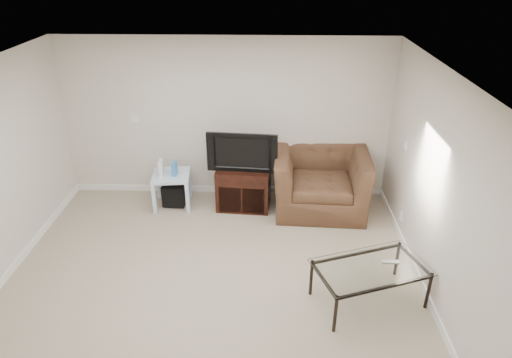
{
  "coord_description": "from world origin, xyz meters",
  "views": [
    {
      "loc": [
        0.66,
        -4.09,
        3.6
      ],
      "look_at": [
        0.5,
        1.2,
        0.9
      ],
      "focal_mm": 32.0,
      "sensor_mm": 36.0,
      "label": 1
    }
  ],
  "objects_px": {
    "subwoofer": "(175,193)",
    "coffee_table": "(369,284)",
    "recliner": "(322,172)",
    "television": "(243,150)",
    "tv_stand": "(244,187)",
    "side_table": "(172,190)"
  },
  "relations": [
    {
      "from": "subwoofer",
      "to": "coffee_table",
      "type": "height_order",
      "value": "coffee_table"
    },
    {
      "from": "recliner",
      "to": "television",
      "type": "bearing_deg",
      "value": -175.37
    },
    {
      "from": "recliner",
      "to": "coffee_table",
      "type": "distance_m",
      "value": 2.16
    },
    {
      "from": "tv_stand",
      "to": "coffee_table",
      "type": "height_order",
      "value": "tv_stand"
    },
    {
      "from": "tv_stand",
      "to": "television",
      "type": "xyz_separation_m",
      "value": [
        -0.0,
        -0.03,
        0.63
      ]
    },
    {
      "from": "television",
      "to": "recliner",
      "type": "xyz_separation_m",
      "value": [
        1.17,
        0.03,
        -0.35
      ]
    },
    {
      "from": "side_table",
      "to": "subwoofer",
      "type": "xyz_separation_m",
      "value": [
        0.03,
        0.03,
        -0.08
      ]
    },
    {
      "from": "television",
      "to": "coffee_table",
      "type": "bearing_deg",
      "value": -48.84
    },
    {
      "from": "side_table",
      "to": "recliner",
      "type": "xyz_separation_m",
      "value": [
        2.27,
        0.0,
        0.34
      ]
    },
    {
      "from": "subwoofer",
      "to": "recliner",
      "type": "bearing_deg",
      "value": -0.64
    },
    {
      "from": "television",
      "to": "recliner",
      "type": "distance_m",
      "value": 1.22
    },
    {
      "from": "television",
      "to": "subwoofer",
      "type": "xyz_separation_m",
      "value": [
        -1.07,
        0.06,
        -0.77
      ]
    },
    {
      "from": "subwoofer",
      "to": "recliner",
      "type": "distance_m",
      "value": 2.28
    },
    {
      "from": "tv_stand",
      "to": "coffee_table",
      "type": "relative_size",
      "value": 0.65
    },
    {
      "from": "side_table",
      "to": "recliner",
      "type": "distance_m",
      "value": 2.3
    },
    {
      "from": "coffee_table",
      "to": "subwoofer",
      "type": "bearing_deg",
      "value": 140.58
    },
    {
      "from": "subwoofer",
      "to": "recliner",
      "type": "relative_size",
      "value": 0.24
    },
    {
      "from": "coffee_table",
      "to": "television",
      "type": "bearing_deg",
      "value": 126.23
    },
    {
      "from": "subwoofer",
      "to": "coffee_table",
      "type": "distance_m",
      "value": 3.35
    },
    {
      "from": "subwoofer",
      "to": "recliner",
      "type": "xyz_separation_m",
      "value": [
        2.24,
        -0.03,
        0.42
      ]
    },
    {
      "from": "subwoofer",
      "to": "television",
      "type": "bearing_deg",
      "value": -3.1
    },
    {
      "from": "television",
      "to": "subwoofer",
      "type": "bearing_deg",
      "value": -178.16
    }
  ]
}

